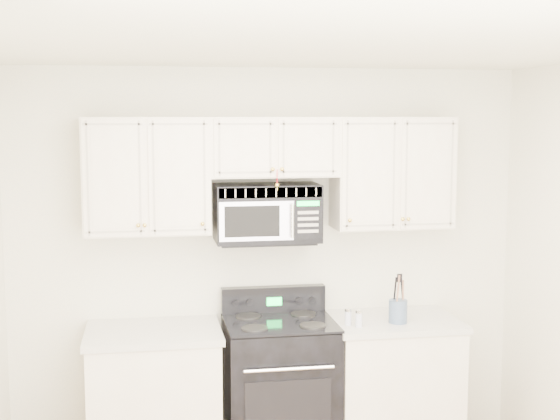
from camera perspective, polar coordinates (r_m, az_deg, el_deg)
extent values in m
cube|color=silver|center=(3.59, 3.64, 12.03)|extent=(3.50, 3.50, 0.01)
cube|color=#F4EEC5|center=(5.39, -0.82, -3.56)|extent=(3.50, 0.01, 2.60)
cube|color=beige|center=(5.25, -9.16, -13.69)|extent=(0.82, 0.63, 0.88)
cube|color=beige|center=(5.11, -9.26, -8.85)|extent=(0.86, 0.65, 0.04)
cube|color=beige|center=(5.50, 8.20, -12.70)|extent=(0.82, 0.63, 0.88)
cube|color=beige|center=(5.36, 8.29, -8.07)|extent=(0.86, 0.65, 0.04)
cube|color=black|center=(5.32, -0.01, -13.09)|extent=(0.72, 0.61, 0.92)
cube|color=black|center=(5.03, 0.62, -14.39)|extent=(0.55, 0.01, 0.38)
cylinder|color=silver|center=(4.92, 0.68, -11.56)|extent=(0.57, 0.02, 0.02)
cube|color=black|center=(5.18, -0.01, -8.24)|extent=(0.72, 0.61, 0.02)
cube|color=black|center=(5.41, -0.50, -6.60)|extent=(0.72, 0.08, 0.19)
cube|color=#0CD53F|center=(5.37, -0.42, -6.71)|extent=(0.10, 0.00, 0.06)
cube|color=beige|center=(5.08, -9.72, 2.48)|extent=(0.80, 0.33, 0.75)
cube|color=beige|center=(5.34, 8.18, 2.72)|extent=(0.80, 0.33, 0.75)
cube|color=beige|center=(5.14, -0.55, 4.64)|extent=(0.84, 0.33, 0.39)
sphere|color=gold|center=(4.92, -9.87, -1.11)|extent=(0.03, 0.03, 0.03)
sphere|color=gold|center=(4.94, -5.69, -1.02)|extent=(0.03, 0.03, 0.03)
sphere|color=gold|center=(5.10, 5.14, -0.77)|extent=(0.03, 0.03, 0.03)
sphere|color=gold|center=(5.20, 8.97, -0.67)|extent=(0.03, 0.03, 0.03)
sphere|color=gold|center=(4.95, -0.53, 2.99)|extent=(0.03, 0.03, 0.03)
sphere|color=gold|center=(4.96, 0.15, 3.00)|extent=(0.03, 0.03, 0.03)
cylinder|color=red|center=(4.96, -0.22, 2.43)|extent=(0.01, 0.00, 0.10)
sphere|color=gold|center=(4.97, -0.22, 1.82)|extent=(0.03, 0.03, 0.03)
cube|color=black|center=(5.16, -0.97, -0.19)|extent=(0.69, 0.34, 0.38)
cube|color=#B0A79A|center=(4.98, -0.67, 1.28)|extent=(0.67, 0.01, 0.07)
cube|color=silver|center=(4.98, -1.71, -0.83)|extent=(0.48, 0.01, 0.25)
cube|color=black|center=(4.97, -2.05, -0.84)|extent=(0.36, 0.01, 0.20)
cube|color=black|center=(5.03, 2.06, -0.74)|extent=(0.19, 0.01, 0.25)
cube|color=#0CD53F|center=(5.01, 2.08, 0.48)|extent=(0.15, 0.00, 0.03)
cylinder|color=silver|center=(4.98, 0.92, -0.82)|extent=(0.02, 0.02, 0.22)
cylinder|color=#495E7D|center=(5.24, 8.62, -7.34)|extent=(0.12, 0.12, 0.15)
cylinder|color=#8A5D46|center=(5.23, 8.99, -6.51)|extent=(0.01, 0.01, 0.26)
cylinder|color=black|center=(5.24, 8.36, -6.37)|extent=(0.01, 0.01, 0.28)
cylinder|color=#8A5D46|center=(5.18, 8.57, -6.40)|extent=(0.01, 0.01, 0.30)
cylinder|color=black|center=(5.23, 8.99, -6.51)|extent=(0.01, 0.01, 0.26)
cylinder|color=silver|center=(5.11, 5.79, -8.00)|extent=(0.04, 0.04, 0.09)
cylinder|color=silver|center=(5.10, 5.79, -7.40)|extent=(0.05, 0.05, 0.02)
cylinder|color=silver|center=(5.15, 5.01, -7.89)|extent=(0.04, 0.04, 0.09)
cylinder|color=silver|center=(5.13, 5.01, -7.29)|extent=(0.05, 0.05, 0.02)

